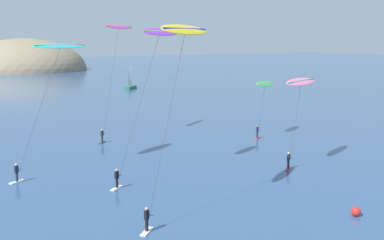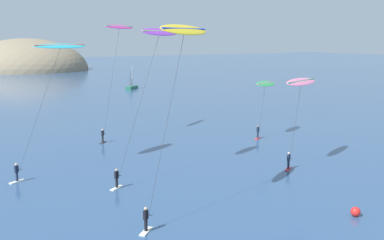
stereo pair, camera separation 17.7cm
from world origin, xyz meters
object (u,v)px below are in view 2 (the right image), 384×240
at_px(kitesurfer_pink, 300,88).
at_px(kitesurfer_yellow, 182,43).
at_px(sailboat_far, 132,86).
at_px(kitesurfer_cyan, 58,54).
at_px(kitesurfer_magenta, 118,36).
at_px(kitesurfer_purple, 156,45).
at_px(kitesurfer_green, 265,88).
at_px(marker_buoy, 356,212).

relative_size(kitesurfer_pink, kitesurfer_yellow, 0.64).
bearing_deg(sailboat_far, kitesurfer_yellow, -113.41).
bearing_deg(kitesurfer_cyan, kitesurfer_yellow, -77.10).
relative_size(sailboat_far, kitesurfer_magenta, 0.40).
xyz_separation_m(kitesurfer_pink, kitesurfer_magenta, (-9.14, 22.44, 5.08)).
distance_m(kitesurfer_magenta, kitesurfer_purple, 18.35).
height_order(kitesurfer_pink, kitesurfer_magenta, kitesurfer_magenta).
relative_size(kitesurfer_green, marker_buoy, 10.26).
bearing_deg(kitesurfer_magenta, kitesurfer_cyan, -134.95).
height_order(kitesurfer_green, marker_buoy, kitesurfer_green).
relative_size(sailboat_far, kitesurfer_green, 0.79).
distance_m(kitesurfer_green, marker_buoy, 29.14).
distance_m(kitesurfer_yellow, kitesurfer_purple, 10.02).
bearing_deg(kitesurfer_pink, kitesurfer_green, 62.44).
relative_size(kitesurfer_pink, kitesurfer_magenta, 0.61).
distance_m(kitesurfer_cyan, kitesurfer_purple, 9.56).
bearing_deg(marker_buoy, kitesurfer_yellow, 142.12).
height_order(kitesurfer_pink, kitesurfer_yellow, kitesurfer_yellow).
xyz_separation_m(kitesurfer_cyan, kitesurfer_purple, (6.84, -6.63, 0.85)).
xyz_separation_m(kitesurfer_magenta, marker_buoy, (2.33, -34.95, -12.51)).
distance_m(sailboat_far, kitesurfer_cyan, 75.91).
bearing_deg(kitesurfer_yellow, kitesurfer_pink, 16.40).
distance_m(kitesurfer_pink, kitesurfer_yellow, 17.87).
distance_m(kitesurfer_pink, kitesurfer_green, 14.35).
bearing_deg(kitesurfer_yellow, kitesurfer_purple, 71.71).
bearing_deg(kitesurfer_pink, kitesurfer_magenta, 112.16).
height_order(kitesurfer_cyan, kitesurfer_purple, kitesurfer_purple).
bearing_deg(kitesurfer_purple, kitesurfer_yellow, -108.29).
bearing_deg(kitesurfer_cyan, kitesurfer_pink, -28.98).
relative_size(kitesurfer_yellow, kitesurfer_green, 1.89).
bearing_deg(kitesurfer_magenta, kitesurfer_green, -31.84).
distance_m(kitesurfer_cyan, kitesurfer_yellow, 16.59).
height_order(kitesurfer_yellow, kitesurfer_green, kitesurfer_yellow).
bearing_deg(kitesurfer_yellow, kitesurfer_magenta, 74.71).
xyz_separation_m(kitesurfer_magenta, kitesurfer_purple, (-4.33, -17.81, -0.90)).
xyz_separation_m(sailboat_far, kitesurfer_green, (-11.71, -63.10, 5.67)).
relative_size(kitesurfer_magenta, kitesurfer_purple, 1.06).
distance_m(kitesurfer_green, kitesurfer_purple, 22.34).
bearing_deg(kitesurfer_cyan, sailboat_far, 59.09).
bearing_deg(kitesurfer_magenta, marker_buoy, -86.19).
height_order(kitesurfer_green, kitesurfer_purple, kitesurfer_purple).
xyz_separation_m(sailboat_far, kitesurfer_purple, (-31.78, -71.14, 11.31)).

